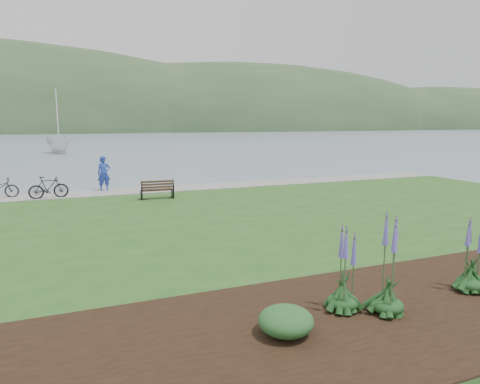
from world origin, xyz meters
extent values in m
plane|color=slate|center=(0.00, 0.00, 0.00)|extent=(600.00, 600.00, 0.00)
cube|color=#254F1B|center=(0.00, -2.00, 0.20)|extent=(34.00, 20.00, 0.40)
cube|color=gray|center=(0.00, 6.90, 0.42)|extent=(34.00, 2.20, 0.03)
cube|color=black|center=(-1.99, 4.19, 0.83)|extent=(1.54, 0.61, 0.05)
cube|color=black|center=(-2.00, 3.91, 1.11)|extent=(1.52, 0.22, 0.47)
cube|color=black|center=(-2.73, 4.23, 0.61)|extent=(0.08, 0.52, 0.42)
cube|color=black|center=(-1.25, 4.15, 0.61)|extent=(0.08, 0.52, 0.42)
imported|color=#233AA0|center=(-4.13, 7.50, 1.48)|extent=(0.86, 0.65, 2.17)
imported|color=black|center=(-6.78, 6.14, 0.94)|extent=(0.73, 1.83, 1.07)
imported|color=silver|center=(-6.72, 43.84, 0.00)|extent=(12.83, 12.93, 26.02)
ellipsoid|color=#153B18|center=(2.02, -9.68, 0.59)|extent=(0.62, 0.62, 0.31)
cone|color=#5146A3|center=(2.02, -9.68, 1.47)|extent=(0.36, 0.36, 1.45)
ellipsoid|color=#153B18|center=(-0.40, -9.88, 0.59)|extent=(0.62, 0.62, 0.31)
cone|color=#5146A3|center=(-0.40, -9.88, 1.78)|extent=(0.32, 0.32, 2.06)
ellipsoid|color=#153B18|center=(-1.08, -9.43, 0.59)|extent=(0.62, 0.62, 0.31)
cone|color=#5146A3|center=(-1.08, -9.43, 1.51)|extent=(0.32, 0.32, 1.52)
ellipsoid|color=#1E4C21|center=(-2.57, -9.89, 0.68)|extent=(0.96, 0.96, 0.48)
camera|label=1|loc=(-5.86, -15.92, 4.04)|focal=32.00mm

